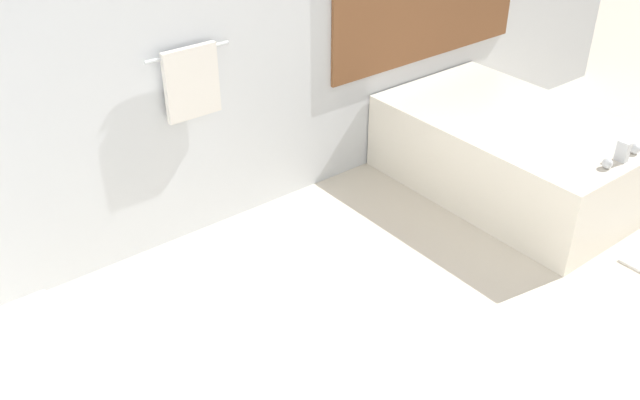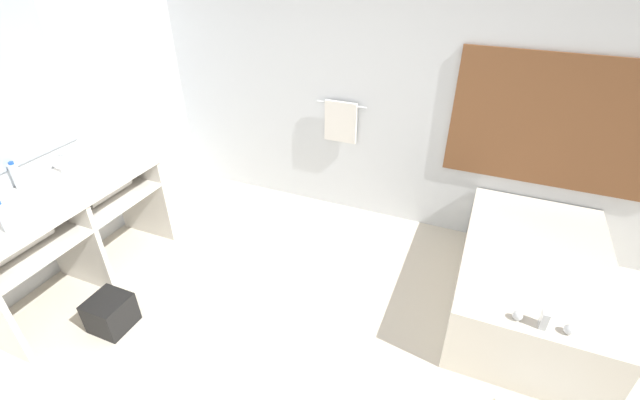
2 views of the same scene
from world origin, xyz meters
name	(u,v)px [view 1 (image 1 of 2)]	position (x,y,z in m)	size (l,w,h in m)	color
wall_back_with_blinds	(235,1)	(0.05, 2.23, 1.34)	(7.40, 0.13, 2.70)	silver
bathtub	(512,150)	(1.56, 1.36, 0.29)	(1.03, 1.67, 0.65)	silver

